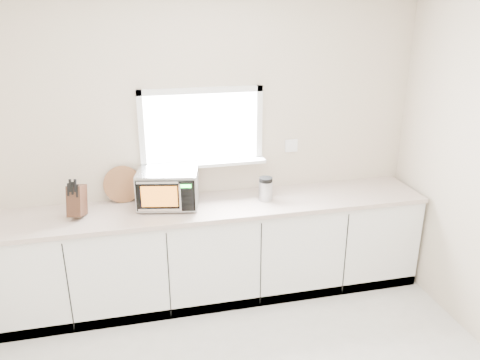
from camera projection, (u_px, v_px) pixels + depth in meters
name	position (u px, v px, depth m)	size (l,w,h in m)	color
back_wall	(202.00, 147.00, 4.22)	(4.00, 0.17, 2.70)	beige
cabinets	(210.00, 253.00, 4.27)	(3.92, 0.60, 0.88)	white
countertop	(209.00, 207.00, 4.10)	(3.92, 0.64, 0.04)	beige
microwave	(168.00, 187.00, 4.03)	(0.57, 0.49, 0.33)	black
knife_block	(77.00, 200.00, 3.82)	(0.16, 0.26, 0.35)	#3F2316
cutting_board	(123.00, 184.00, 4.11)	(0.33, 0.33, 0.02)	#915E38
coffee_grinder	(266.00, 189.00, 4.17)	(0.15, 0.15, 0.22)	#AFB2B6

